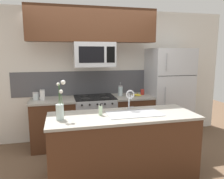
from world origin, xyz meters
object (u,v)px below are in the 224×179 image
Objects in this scene: refrigerator at (168,93)px; coffee_tin at (142,92)px; storage_jar_medium at (42,95)px; sink_faucet at (130,97)px; microwave at (94,55)px; banana_bunch at (137,95)px; storage_jar_tall at (36,96)px; flower_vase at (60,109)px; dish_soap_bottle at (100,110)px; stove_range at (95,120)px; french_press at (120,91)px.

refrigerator reaches higher than coffee_tin.
sink_faucet reaches higher than storage_jar_medium.
banana_bunch is at bearing -2.65° from microwave.
storage_jar_tall is 1.25× the size of coffee_tin.
dish_soap_bottle is at bearing 8.26° from flower_vase.
dish_soap_bottle reaches higher than coffee_tin.
microwave is at bearing -89.84° from stove_range.
microwave reaches higher than storage_jar_medium.
refrigerator reaches higher than storage_jar_tall.
storage_jar_medium reaches higher than banana_bunch.
coffee_tin is (0.99, 0.05, 0.50)m from stove_range.
storage_jar_medium is at bearing 103.64° from flower_vase.
stove_range is 1.11m from coffee_tin.
sink_faucet is at bearing -119.75° from coffee_tin.
dish_soap_bottle is (0.84, -1.18, -0.03)m from storage_jar_medium.
banana_bunch is 1.92m from flower_vase.
coffee_tin is (1.94, 0.07, -0.04)m from storage_jar_medium.
storage_jar_medium is at bearing 178.77° from banana_bunch.
storage_jar_tall is 0.72× the size of storage_jar_medium.
stove_range is 1.32m from dish_soap_bottle.
flower_vase reaches higher than french_press.
flower_vase reaches higher than storage_jar_medium.
dish_soap_bottle is (-1.10, -1.26, 0.01)m from coffee_tin.
refrigerator is at bearing 0.74° from stove_range.
dish_soap_bottle is 0.33× the size of flower_vase.
dish_soap_bottle is (-0.11, -1.21, 0.52)m from stove_range.
storage_jar_medium is 1.74× the size of coffee_tin.
storage_jar_tall reaches higher than coffee_tin.
dish_soap_bottle reaches higher than stove_range.
banana_bunch is at bearing -173.53° from refrigerator.
coffee_tin is (-0.55, 0.03, 0.05)m from refrigerator.
french_press is at bearing 3.17° from storage_jar_medium.
dish_soap_bottle reaches higher than storage_jar_tall.
refrigerator is 0.71m from banana_bunch.
microwave is at bearing -171.30° from french_press.
refrigerator is 2.49m from storage_jar_medium.
refrigerator is 6.89× the size of french_press.
storage_jar_medium is (-0.95, -0.00, -0.72)m from microwave.
banana_bunch is (0.84, -0.04, -0.79)m from microwave.
coffee_tin is 0.36× the size of sink_faucet.
banana_bunch is (0.84, -0.06, 0.47)m from stove_range.
banana_bunch is 0.71× the size of french_press.
banana_bunch is 1.49m from dish_soap_bottle.
refrigerator is 2.55m from flower_vase.
french_press is (0.53, 0.08, -0.71)m from microwave.
microwave reaches higher than dish_soap_bottle.
french_press reaches higher than stove_range.
banana_bunch is (1.91, -0.09, -0.05)m from storage_jar_tall.
microwave is 0.41× the size of refrigerator.
storage_jar_medium is at bearing -25.14° from storage_jar_tall.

